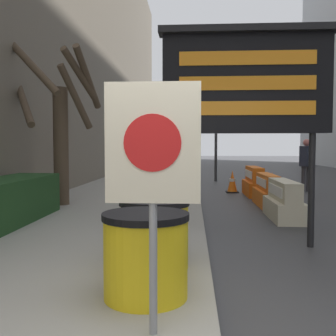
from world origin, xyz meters
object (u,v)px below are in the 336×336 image
barrel_drum_foreground (146,255)px  jersey_barrier_cream (284,202)px  traffic_light_near_curb (216,116)px  pedestrian_passerby (306,161)px  jersey_barrier_orange_far (254,183)px  traffic_cone_mid (232,182)px  traffic_cone_near (272,186)px  message_board (246,83)px  jersey_barrier_orange_near (267,192)px  warning_sign (153,160)px  barrel_drum_middle (154,234)px

barrel_drum_foreground → jersey_barrier_cream: size_ratio=0.49×
traffic_light_near_curb → pedestrian_passerby: size_ratio=2.20×
jersey_barrier_orange_far → traffic_cone_mid: jersey_barrier_orange_far is taller
traffic_cone_near → traffic_light_near_curb: size_ratio=0.20×
message_board → traffic_cone_mid: (0.53, 7.06, -2.13)m
traffic_cone_near → traffic_cone_mid: 1.93m
traffic_light_near_curb → message_board: bearing=-91.2°
barrel_drum_foreground → traffic_cone_near: size_ratio=0.99×
jersey_barrier_cream → traffic_light_near_curb: 9.26m
jersey_barrier_orange_near → traffic_cone_near: (0.37, 1.22, 0.03)m
message_board → jersey_barrier_cream: 3.34m
barrel_drum_foreground → warning_sign: size_ratio=0.43×
barrel_drum_foreground → jersey_barrier_orange_far: barrel_drum_foreground is taller
warning_sign → jersey_barrier_orange_near: size_ratio=1.08×
jersey_barrier_orange_near → traffic_cone_mid: 2.95m
barrel_drum_middle → jersey_barrier_cream: barrel_drum_middle is taller
barrel_drum_middle → traffic_cone_near: (2.73, 7.09, -0.16)m
warning_sign → pedestrian_passerby: 11.57m
jersey_barrier_orange_far → warning_sign: bearing=-103.0°
warning_sign → traffic_light_near_curb: traffic_light_near_curb is taller
jersey_barrier_orange_near → pedestrian_passerby: pedestrian_passerby is taller
jersey_barrier_orange_near → pedestrian_passerby: size_ratio=0.95×
warning_sign → jersey_barrier_orange_near: (2.22, 7.45, -1.08)m
barrel_drum_middle → jersey_barrier_cream: 4.65m
jersey_barrier_cream → pedestrian_passerby: (1.93, 5.21, 0.69)m
traffic_cone_mid → barrel_drum_foreground: bearing=-100.3°
warning_sign → jersey_barrier_orange_near: 7.85m
jersey_barrier_orange_near → barrel_drum_foreground: bearing=-109.3°
barrel_drum_foreground → barrel_drum_middle: 0.87m
jersey_barrier_cream → jersey_barrier_orange_near: (0.00, 1.87, 0.00)m
barrel_drum_middle → traffic_light_near_curb: (1.46, 12.87, 2.30)m
warning_sign → jersey_barrier_orange_far: (2.22, 9.60, -1.05)m
warning_sign → message_board: (1.09, 3.27, 1.05)m
traffic_cone_mid → traffic_light_near_curb: 4.82m
barrel_drum_foreground → traffic_light_near_curb: 14.01m
message_board → pedestrian_passerby: (3.06, 7.52, -1.44)m
warning_sign → traffic_cone_near: bearing=73.4°
warning_sign → traffic_cone_near: (2.59, 8.67, -1.05)m
traffic_light_near_curb → pedestrian_passerby: 4.96m
jersey_barrier_orange_near → traffic_cone_mid: size_ratio=2.31×
warning_sign → message_board: size_ratio=0.55×
barrel_drum_foreground → barrel_drum_middle: size_ratio=1.00×
jersey_barrier_orange_far → traffic_cone_mid: 0.95m
barrel_drum_foreground → jersey_barrier_orange_near: (2.36, 6.74, -0.19)m
barrel_drum_foreground → traffic_cone_mid: barrel_drum_foreground is taller
jersey_barrier_orange_far → traffic_cone_near: size_ratio=2.11×
traffic_cone_near → traffic_cone_mid: size_ratio=1.09×
warning_sign → traffic_light_near_curb: size_ratio=0.47×
jersey_barrier_cream → traffic_cone_mid: (-0.61, 4.75, -0.00)m
jersey_barrier_cream → traffic_cone_near: bearing=83.2°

